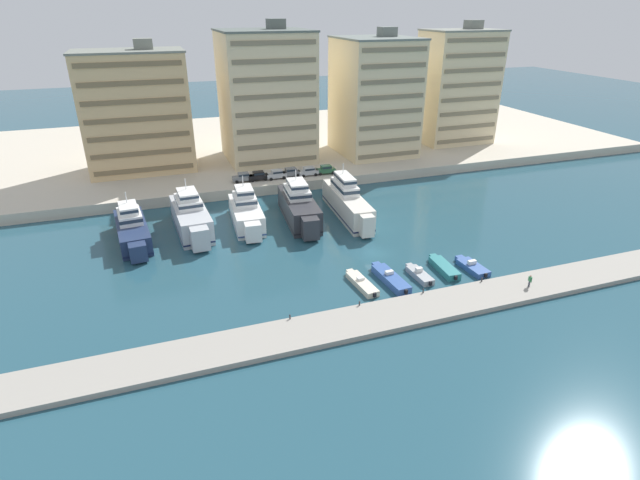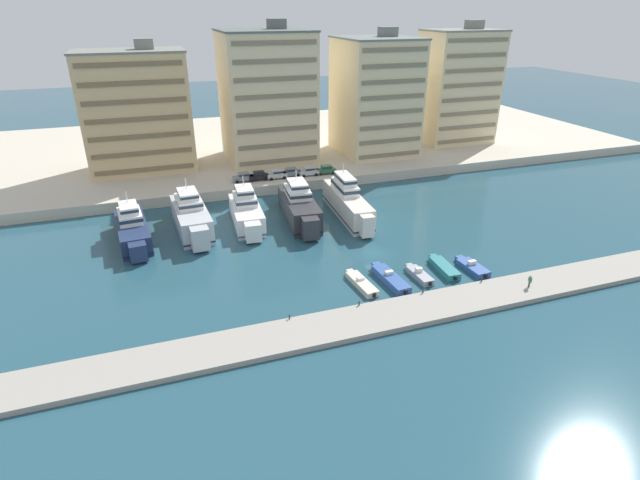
% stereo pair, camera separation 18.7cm
% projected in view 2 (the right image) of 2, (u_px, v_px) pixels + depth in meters
% --- Properties ---
extents(ground_plane, '(400.00, 400.00, 0.00)m').
position_uv_depth(ground_plane, '(375.00, 253.00, 75.45)').
color(ground_plane, '#234C5B').
extents(quay_promenade, '(180.00, 70.00, 1.98)m').
position_uv_depth(quay_promenade, '(271.00, 144.00, 130.80)').
color(quay_promenade, beige).
rests_on(quay_promenade, ground).
extents(pier_dock, '(120.00, 6.07, 0.66)m').
position_uv_depth(pier_dock, '(431.00, 307.00, 61.41)').
color(pier_dock, '#9E998E').
rests_on(pier_dock, ground).
extents(yacht_navy_far_left, '(5.68, 17.10, 7.59)m').
position_uv_depth(yacht_navy_far_left, '(132.00, 229.00, 78.57)').
color(yacht_navy_far_left, navy).
rests_on(yacht_navy_far_left, ground).
extents(yacht_silver_left, '(5.67, 17.95, 8.38)m').
position_uv_depth(yacht_silver_left, '(191.00, 217.00, 81.94)').
color(yacht_silver_left, silver).
rests_on(yacht_silver_left, ground).
extents(yacht_white_mid_left, '(5.46, 16.22, 8.07)m').
position_uv_depth(yacht_white_mid_left, '(247.00, 212.00, 84.46)').
color(yacht_white_mid_left, white).
rests_on(yacht_white_mid_left, ground).
extents(yacht_charcoal_center_left, '(6.23, 18.66, 8.42)m').
position_uv_depth(yacht_charcoal_center_left, '(299.00, 207.00, 86.07)').
color(yacht_charcoal_center_left, '#333338').
rests_on(yacht_charcoal_center_left, ground).
extents(yacht_ivory_center, '(4.97, 21.11, 8.82)m').
position_uv_depth(yacht_ivory_center, '(347.00, 202.00, 87.96)').
color(yacht_ivory_center, silver).
rests_on(yacht_ivory_center, ground).
extents(motorboat_cream_far_left, '(2.27, 7.39, 1.17)m').
position_uv_depth(motorboat_cream_far_left, '(361.00, 283.00, 66.48)').
color(motorboat_cream_far_left, beige).
rests_on(motorboat_cream_far_left, ground).
extents(motorboat_blue_left, '(2.47, 8.57, 1.48)m').
position_uv_depth(motorboat_blue_left, '(390.00, 278.00, 67.47)').
color(motorboat_blue_left, '#33569E').
rests_on(motorboat_blue_left, ground).
extents(motorboat_grey_mid_left, '(1.82, 5.96, 1.41)m').
position_uv_depth(motorboat_grey_mid_left, '(419.00, 275.00, 68.55)').
color(motorboat_grey_mid_left, '#9EA3A8').
rests_on(motorboat_grey_mid_left, ground).
extents(motorboat_teal_center_left, '(2.31, 7.15, 0.98)m').
position_uv_depth(motorboat_teal_center_left, '(444.00, 268.00, 70.30)').
color(motorboat_teal_center_left, teal).
rests_on(motorboat_teal_center_left, ground).
extents(motorboat_blue_center, '(2.44, 6.36, 1.35)m').
position_uv_depth(motorboat_blue_center, '(472.00, 267.00, 70.61)').
color(motorboat_blue_center, '#33569E').
rests_on(motorboat_blue_center, ground).
extents(car_grey_far_left, '(4.15, 2.02, 1.80)m').
position_uv_depth(car_grey_far_left, '(243.00, 177.00, 99.63)').
color(car_grey_far_left, slate).
rests_on(car_grey_far_left, quay_promenade).
extents(car_black_left, '(4.11, 1.95, 1.80)m').
position_uv_depth(car_black_left, '(259.00, 175.00, 100.39)').
color(car_black_left, black).
rests_on(car_black_left, quay_promenade).
extents(car_silver_mid_left, '(4.14, 2.00, 1.80)m').
position_uv_depth(car_silver_mid_left, '(277.00, 174.00, 101.23)').
color(car_silver_mid_left, '#B7BCC1').
rests_on(car_silver_mid_left, quay_promenade).
extents(car_grey_center_left, '(4.16, 2.04, 1.80)m').
position_uv_depth(car_grey_center_left, '(291.00, 172.00, 102.52)').
color(car_grey_center_left, slate).
rests_on(car_grey_center_left, quay_promenade).
extents(car_silver_center, '(4.14, 1.99, 1.80)m').
position_uv_depth(car_silver_center, '(309.00, 171.00, 103.07)').
color(car_silver_center, '#B7BCC1').
rests_on(car_silver_center, quay_promenade).
extents(car_green_center_right, '(4.18, 2.07, 1.80)m').
position_uv_depth(car_green_center_right, '(326.00, 169.00, 104.19)').
color(car_green_center_right, '#2D6642').
rests_on(car_green_center_right, quay_promenade).
extents(apartment_block_far_left, '(21.39, 12.88, 26.18)m').
position_uv_depth(apartment_block_far_left, '(137.00, 112.00, 102.51)').
color(apartment_block_far_left, '#E0BC84').
rests_on(apartment_block_far_left, quay_promenade).
extents(apartment_block_left, '(19.04, 18.16, 29.51)m').
position_uv_depth(apartment_block_left, '(267.00, 97.00, 109.87)').
color(apartment_block_left, beige).
rests_on(apartment_block_left, quay_promenade).
extents(apartment_block_mid_left, '(16.52, 18.39, 27.76)m').
position_uv_depth(apartment_block_mid_left, '(375.00, 97.00, 114.95)').
color(apartment_block_mid_left, beige).
rests_on(apartment_block_mid_left, quay_promenade).
extents(apartment_block_center_left, '(17.83, 12.54, 28.89)m').
position_uv_depth(apartment_block_center_left, '(458.00, 87.00, 124.21)').
color(apartment_block_center_left, beige).
rests_on(apartment_block_center_left, quay_promenade).
extents(pedestrian_near_edge, '(0.25, 0.66, 1.71)m').
position_uv_depth(pedestrian_near_edge, '(530.00, 280.00, 64.70)').
color(pedestrian_near_edge, '#4C515B').
rests_on(pedestrian_near_edge, pier_dock).
extents(bollard_west, '(0.20, 0.20, 0.61)m').
position_uv_depth(bollard_west, '(290.00, 316.00, 58.37)').
color(bollard_west, '#2D2D33').
rests_on(bollard_west, pier_dock).
extents(bollard_west_mid, '(0.20, 0.20, 0.61)m').
position_uv_depth(bollard_west_mid, '(359.00, 303.00, 60.99)').
color(bollard_west_mid, '#2D2D33').
rests_on(bollard_west_mid, pier_dock).
extents(bollard_east_mid, '(0.20, 0.20, 0.61)m').
position_uv_depth(bollard_east_mid, '(423.00, 291.00, 63.62)').
color(bollard_east_mid, '#2D2D33').
rests_on(bollard_east_mid, pier_dock).
extents(bollard_east, '(0.20, 0.20, 0.61)m').
position_uv_depth(bollard_east, '(482.00, 279.00, 66.25)').
color(bollard_east, '#2D2D33').
rests_on(bollard_east, pier_dock).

